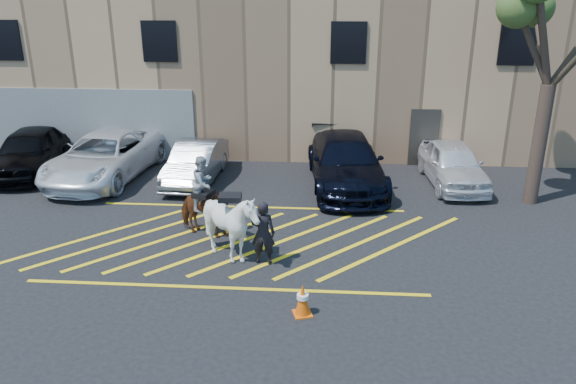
# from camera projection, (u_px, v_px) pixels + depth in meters

# --- Properties ---
(ground) EXTENTS (90.00, 90.00, 0.00)m
(ground) POSITION_uv_depth(u_px,v_px,m) (242.00, 237.00, 15.68)
(ground) COLOR black
(ground) RESTS_ON ground
(car_black_suv) EXTENTS (2.55, 5.06, 1.65)m
(car_black_suv) POSITION_uv_depth(u_px,v_px,m) (30.00, 151.00, 20.67)
(car_black_suv) COLOR black
(car_black_suv) RESTS_ON ground
(car_white_pickup) EXTENTS (3.26, 6.03, 1.61)m
(car_white_pickup) POSITION_uv_depth(u_px,v_px,m) (104.00, 157.00, 20.10)
(car_white_pickup) COLOR white
(car_white_pickup) RESTS_ON ground
(car_silver_sedan) EXTENTS (1.66, 4.25, 1.38)m
(car_silver_sedan) POSITION_uv_depth(u_px,v_px,m) (196.00, 162.00, 19.84)
(car_silver_sedan) COLOR gray
(car_silver_sedan) RESTS_ON ground
(car_blue_suv) EXTENTS (2.95, 6.06, 1.70)m
(car_blue_suv) POSITION_uv_depth(u_px,v_px,m) (346.00, 162.00, 19.37)
(car_blue_suv) COLOR black
(car_blue_suv) RESTS_ON ground
(car_white_suv) EXTENTS (2.06, 4.46, 1.48)m
(car_white_suv) POSITION_uv_depth(u_px,v_px,m) (453.00, 164.00, 19.52)
(car_white_suv) COLOR white
(car_white_suv) RESTS_ON ground
(handler) EXTENTS (0.63, 0.44, 1.67)m
(handler) POSITION_uv_depth(u_px,v_px,m) (263.00, 233.00, 13.95)
(handler) COLOR black
(handler) RESTS_ON ground
(warehouse) EXTENTS (32.42, 10.20, 7.30)m
(warehouse) POSITION_uv_depth(u_px,v_px,m) (278.00, 52.00, 25.58)
(warehouse) COLOR tan
(warehouse) RESTS_ON ground
(hatching_zone) EXTENTS (12.60, 5.12, 0.01)m
(hatching_zone) POSITION_uv_depth(u_px,v_px,m) (241.00, 241.00, 15.40)
(hatching_zone) COLOR yellow
(hatching_zone) RESTS_ON ground
(mounted_bay) EXTENTS (1.92, 1.33, 2.32)m
(mounted_bay) POSITION_uv_depth(u_px,v_px,m) (204.00, 205.00, 15.43)
(mounted_bay) COLOR brown
(mounted_bay) RESTS_ON ground
(saddled_white) EXTENTS (1.67, 1.84, 1.91)m
(saddled_white) POSITION_uv_depth(u_px,v_px,m) (231.00, 225.00, 14.09)
(saddled_white) COLOR silver
(saddled_white) RESTS_ON ground
(traffic_cone) EXTENTS (0.47, 0.47, 0.73)m
(traffic_cone) POSITION_uv_depth(u_px,v_px,m) (303.00, 299.00, 11.91)
(traffic_cone) COLOR #F55E0A
(traffic_cone) RESTS_ON ground
(tree) EXTENTS (3.99, 4.37, 7.31)m
(tree) POSITION_uv_depth(u_px,v_px,m) (559.00, 18.00, 16.14)
(tree) COLOR #47332B
(tree) RESTS_ON ground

